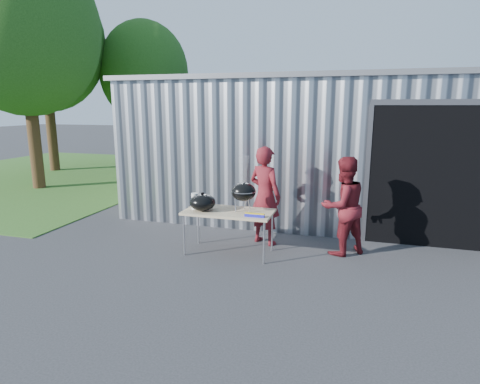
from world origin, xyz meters
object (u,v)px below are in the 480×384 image
(kettle_grill, at_px, (243,186))
(person_cook, at_px, (265,196))
(person_bystander, at_px, (343,206))
(folding_table, at_px, (229,213))

(kettle_grill, bearing_deg, person_cook, 69.76)
(kettle_grill, distance_m, person_bystander, 1.71)
(folding_table, height_order, person_bystander, person_bystander)
(folding_table, bearing_deg, person_bystander, 15.90)
(kettle_grill, bearing_deg, folding_table, -165.83)
(kettle_grill, height_order, person_bystander, kettle_grill)
(kettle_grill, relative_size, person_cook, 0.52)
(person_cook, bearing_deg, kettle_grill, 94.60)
(folding_table, xyz_separation_m, person_bystander, (1.85, 0.53, 0.13))
(kettle_grill, xyz_separation_m, person_bystander, (1.61, 0.47, -0.34))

